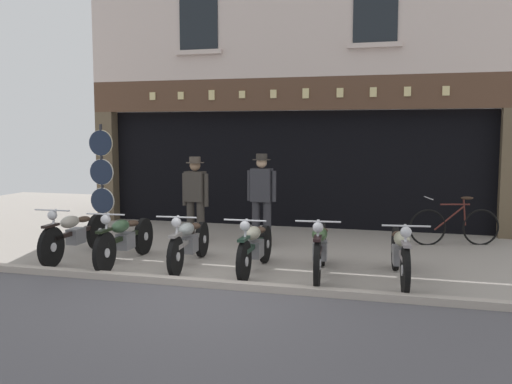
# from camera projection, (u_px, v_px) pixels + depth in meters

# --- Properties ---
(ground) EXTENTS (21.48, 22.00, 0.18)m
(ground) POSITION_uv_depth(u_px,v_px,m) (182.00, 314.00, 6.81)
(ground) COLOR gray
(shop_facade) EXTENTS (9.78, 4.42, 6.07)m
(shop_facade) POSITION_uv_depth(u_px,v_px,m) (306.00, 150.00, 14.30)
(shop_facade) COLOR black
(shop_facade) RESTS_ON ground
(motorcycle_far_left) EXTENTS (0.62, 2.07, 0.92)m
(motorcycle_far_left) POSITION_uv_depth(u_px,v_px,m) (75.00, 233.00, 9.59)
(motorcycle_far_left) COLOR black
(motorcycle_far_left) RESTS_ON ground
(motorcycle_left) EXTENTS (0.62, 2.04, 0.91)m
(motorcycle_left) POSITION_uv_depth(u_px,v_px,m) (125.00, 238.00, 9.19)
(motorcycle_left) COLOR black
(motorcycle_left) RESTS_ON ground
(motorcycle_center_left) EXTENTS (0.62, 1.99, 0.90)m
(motorcycle_center_left) POSITION_uv_depth(u_px,v_px,m) (189.00, 241.00, 9.00)
(motorcycle_center_left) COLOR black
(motorcycle_center_left) RESTS_ON ground
(motorcycle_center) EXTENTS (0.62, 1.91, 0.90)m
(motorcycle_center) POSITION_uv_depth(u_px,v_px,m) (255.00, 245.00, 8.63)
(motorcycle_center) COLOR black
(motorcycle_center) RESTS_ON ground
(motorcycle_center_right) EXTENTS (0.62, 2.06, 0.94)m
(motorcycle_center_right) POSITION_uv_depth(u_px,v_px,m) (320.00, 247.00, 8.36)
(motorcycle_center_right) COLOR black
(motorcycle_center_right) RESTS_ON ground
(motorcycle_right) EXTENTS (0.62, 2.08, 0.92)m
(motorcycle_right) POSITION_uv_depth(u_px,v_px,m) (400.00, 252.00, 8.07)
(motorcycle_right) COLOR black
(motorcycle_right) RESTS_ON ground
(salesman_left) EXTENTS (0.56, 0.35, 1.65)m
(salesman_left) POSITION_uv_depth(u_px,v_px,m) (195.00, 195.00, 11.00)
(salesman_left) COLOR #38332D
(salesman_left) RESTS_ON ground
(shopkeeper_center) EXTENTS (0.56, 0.34, 1.73)m
(shopkeeper_center) POSITION_uv_depth(u_px,v_px,m) (262.00, 195.00, 10.54)
(shopkeeper_center) COLOR #2D2D33
(shopkeeper_center) RESTS_ON ground
(tyre_sign_pole) EXTENTS (0.54, 0.06, 2.29)m
(tyre_sign_pole) POSITION_uv_depth(u_px,v_px,m) (102.00, 173.00, 11.72)
(tyre_sign_pole) COLOR #232328
(tyre_sign_pole) RESTS_ON ground
(advert_board_near) EXTENTS (0.71, 0.03, 0.99)m
(advert_board_near) POSITION_uv_depth(u_px,v_px,m) (383.00, 158.00, 12.22)
(advert_board_near) COLOR silver
(leaning_bicycle) EXTENTS (1.65, 0.65, 0.94)m
(leaning_bicycle) POSITION_uv_depth(u_px,v_px,m) (455.00, 225.00, 10.72)
(leaning_bicycle) COLOR black
(leaning_bicycle) RESTS_ON ground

